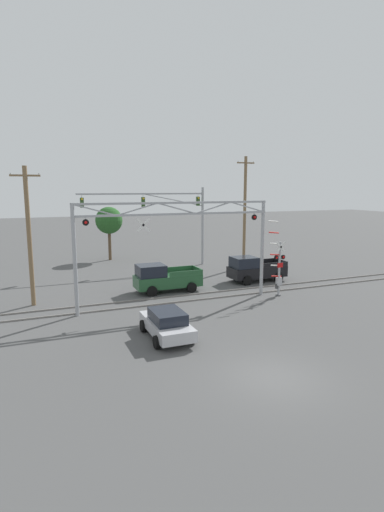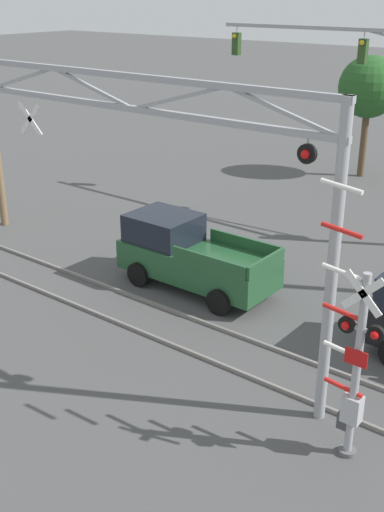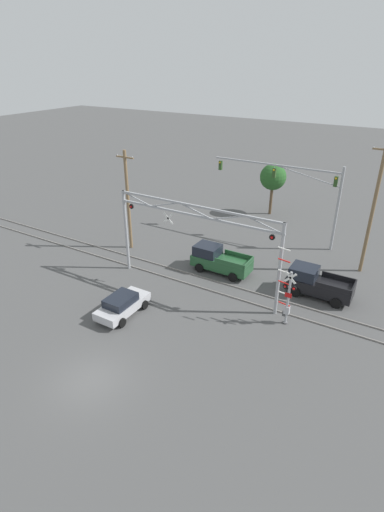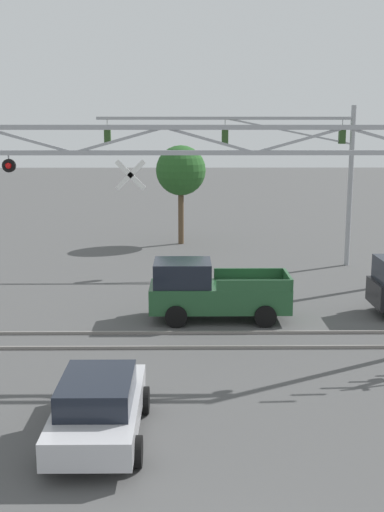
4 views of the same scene
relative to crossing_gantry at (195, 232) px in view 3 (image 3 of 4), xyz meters
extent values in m
plane|color=#4C4C4C|center=(0.01, -11.24, -4.70)|extent=(200.00, 200.00, 0.00)
cube|color=gray|center=(0.01, 0.28, -4.65)|extent=(80.00, 0.08, 0.10)
cube|color=gray|center=(0.01, 1.72, -4.65)|extent=(80.00, 0.08, 0.10)
cylinder|color=#9EA0A5|center=(-6.39, 0.00, -1.34)|extent=(0.23, 0.23, 6.72)
cylinder|color=#9EA0A5|center=(6.42, 0.00, -1.34)|extent=(0.23, 0.23, 6.72)
cube|color=#9EA0A5|center=(0.01, 0.00, 1.25)|extent=(13.05, 0.14, 0.14)
cube|color=#9EA0A5|center=(0.01, 0.00, 1.95)|extent=(13.05, 0.14, 0.14)
cube|color=#9EA0A5|center=(-5.11, 0.00, 1.60)|extent=(2.58, 0.08, 0.78)
cube|color=#9EA0A5|center=(-2.55, 0.00, 1.60)|extent=(2.58, 0.08, 0.78)
cube|color=#9EA0A5|center=(0.01, 0.00, 1.60)|extent=(2.58, 0.08, 0.78)
cube|color=#9EA0A5|center=(2.58, 0.00, 1.60)|extent=(2.58, 0.08, 0.78)
cube|color=#9EA0A5|center=(5.14, 0.00, 1.60)|extent=(2.58, 0.08, 0.78)
cylinder|color=black|center=(-5.67, 0.00, 0.89)|extent=(0.38, 0.10, 0.38)
sphere|color=red|center=(-5.67, -0.07, 0.89)|extent=(0.18, 0.18, 0.18)
cylinder|color=#9EA0A5|center=(-5.67, 0.00, 1.13)|extent=(0.04, 0.04, 0.10)
cylinder|color=black|center=(5.70, 0.00, 0.89)|extent=(0.38, 0.10, 0.38)
sphere|color=red|center=(5.70, -0.07, 0.89)|extent=(0.18, 0.18, 0.18)
cylinder|color=#9EA0A5|center=(5.70, 0.00, 1.13)|extent=(0.04, 0.04, 0.10)
cube|color=white|center=(-2.23, -0.10, 0.63)|extent=(0.88, 0.03, 0.88)
cube|color=white|center=(-2.23, -0.10, 0.63)|extent=(0.88, 0.03, 0.88)
cylinder|color=black|center=(-2.23, -0.12, 0.63)|extent=(0.04, 0.04, 0.02)
cylinder|color=#9EA0A5|center=(7.42, -0.73, -2.76)|extent=(0.16, 0.16, 3.88)
cylinder|color=#59595B|center=(7.42, -0.73, -4.65)|extent=(0.35, 0.35, 0.10)
cube|color=white|center=(7.42, -0.84, -1.17)|extent=(0.78, 0.03, 0.78)
cube|color=white|center=(7.42, -0.84, -1.17)|extent=(0.78, 0.03, 0.78)
cylinder|color=black|center=(7.42, -0.86, -1.17)|extent=(0.04, 0.04, 0.02)
cylinder|color=black|center=(7.14, -0.73, -1.92)|extent=(0.32, 0.09, 0.32)
sphere|color=red|center=(7.14, -0.79, -1.92)|extent=(0.16, 0.16, 0.16)
cylinder|color=black|center=(7.70, -0.73, -1.92)|extent=(0.32, 0.09, 0.32)
sphere|color=red|center=(7.70, -0.79, -1.92)|extent=(0.16, 0.16, 0.16)
cube|color=#9EA0A5|center=(7.42, -0.73, -1.92)|extent=(0.64, 0.06, 0.06)
cube|color=red|center=(7.42, -0.83, -2.47)|extent=(0.44, 0.02, 0.32)
cube|color=#B2B2B7|center=(7.42, -0.73, -3.65)|extent=(0.36, 0.28, 0.56)
cylinder|color=red|center=(7.19, -0.73, -3.26)|extent=(0.79, 0.09, 0.17)
cylinder|color=white|center=(7.11, -0.73, -2.49)|extent=(0.79, 0.09, 0.17)
cylinder|color=red|center=(7.03, -0.73, -1.71)|extent=(0.79, 0.09, 0.17)
cylinder|color=white|center=(6.95, -0.73, -0.93)|extent=(0.79, 0.09, 0.17)
cylinder|color=red|center=(6.86, -0.73, -0.16)|extent=(0.79, 0.09, 0.17)
cylinder|color=white|center=(6.78, -0.73, 0.62)|extent=(0.79, 0.09, 0.17)
cube|color=#3F3F42|center=(7.27, -0.73, -4.00)|extent=(0.24, 0.12, 0.36)
cylinder|color=#9EA0A5|center=(7.22, 12.35, -0.87)|extent=(0.24, 0.24, 7.66)
cube|color=#9EA0A5|center=(1.19, 12.35, 2.36)|extent=(12.07, 0.14, 0.14)
cube|color=#9EA0A5|center=(4.20, 12.35, 1.76)|extent=(6.05, 0.08, 1.28)
cylinder|color=#9EA0A5|center=(-4.35, 12.35, 2.21)|extent=(0.04, 0.04, 0.30)
cube|color=#28471E|center=(-4.35, 12.35, 1.61)|extent=(0.30, 0.26, 0.88)
sphere|color=yellow|center=(-4.35, 12.18, 1.93)|extent=(0.18, 0.18, 0.18)
cylinder|color=#9EA0A5|center=(1.19, 12.35, 2.21)|extent=(0.04, 0.04, 0.30)
cube|color=#28471E|center=(1.19, 12.35, 1.61)|extent=(0.30, 0.26, 0.88)
sphere|color=yellow|center=(1.19, 12.18, 1.93)|extent=(0.18, 0.18, 0.18)
cylinder|color=#9EA0A5|center=(6.72, 12.35, 2.21)|extent=(0.04, 0.04, 0.30)
cube|color=#28471E|center=(6.72, 12.35, 1.61)|extent=(0.30, 0.26, 0.88)
sphere|color=yellow|center=(6.72, 12.18, 1.93)|extent=(0.18, 0.18, 0.18)
cube|color=#23512D|center=(0.51, 3.41, -3.89)|extent=(4.87, 1.89, 0.87)
cube|color=black|center=(-0.78, 3.41, -3.03)|extent=(1.98, 1.74, 0.84)
cube|color=#23512D|center=(1.60, 2.50, -3.26)|extent=(2.49, 0.08, 0.38)
cube|color=#23512D|center=(1.60, 4.31, -3.26)|extent=(2.49, 0.08, 0.38)
cube|color=#23512D|center=(2.90, 3.41, -3.26)|extent=(0.10, 1.81, 0.38)
cylinder|color=black|center=(-1.00, 2.45, -4.32)|extent=(0.75, 0.24, 0.75)
cylinder|color=black|center=(-1.00, 4.37, -4.32)|extent=(0.75, 0.24, 0.75)
cylinder|color=black|center=(2.02, 2.45, -4.32)|extent=(0.75, 0.24, 0.75)
cylinder|color=black|center=(2.02, 4.37, -4.32)|extent=(0.75, 0.24, 0.75)
cube|color=black|center=(8.39, 3.78, -3.89)|extent=(4.72, 1.89, 0.87)
cube|color=black|center=(7.14, 3.78, -3.03)|extent=(1.91, 1.74, 0.84)
cube|color=black|center=(9.45, 2.88, -3.26)|extent=(2.40, 0.08, 0.38)
cube|color=black|center=(9.45, 4.69, -3.26)|extent=(2.40, 0.08, 0.38)
cube|color=black|center=(10.70, 3.78, -3.26)|extent=(0.10, 1.81, 0.38)
cylinder|color=black|center=(6.93, 2.83, -4.32)|extent=(0.75, 0.24, 0.75)
cylinder|color=black|center=(6.93, 4.74, -4.32)|extent=(0.75, 0.24, 0.75)
cylinder|color=black|center=(9.85, 2.83, -4.32)|extent=(0.75, 0.24, 0.75)
cylinder|color=black|center=(9.85, 4.74, -4.32)|extent=(0.75, 0.24, 0.75)
cube|color=#B7B7BC|center=(-2.56, -5.38, -4.09)|extent=(1.77, 4.08, 0.58)
cube|color=black|center=(-2.56, -5.55, -3.52)|extent=(1.51, 2.12, 0.56)
cylinder|color=black|center=(-3.45, -4.16, -4.38)|extent=(0.24, 0.64, 0.64)
cylinder|color=black|center=(-1.66, -4.16, -4.38)|extent=(0.24, 0.64, 0.64)
cylinder|color=black|center=(-3.45, -6.61, -4.38)|extent=(0.24, 0.64, 0.64)
cylinder|color=black|center=(-1.66, -6.61, -4.38)|extent=(0.24, 0.64, 0.64)
cylinder|color=brown|center=(-8.80, 3.33, -0.23)|extent=(0.28, 0.28, 8.94)
cube|color=brown|center=(-8.80, 3.33, 3.64)|extent=(1.80, 0.12, 0.12)
cylinder|color=silver|center=(-9.62, 3.33, 3.74)|extent=(0.08, 0.08, 0.12)
cylinder|color=silver|center=(-7.98, 3.33, 3.74)|extent=(0.08, 0.08, 0.12)
cylinder|color=brown|center=(10.33, 9.44, 0.55)|extent=(0.28, 0.28, 10.50)
cylinder|color=silver|center=(9.51, 9.44, 5.30)|extent=(0.08, 0.08, 0.12)
cylinder|color=brown|center=(-0.95, 18.30, -3.08)|extent=(0.32, 0.32, 3.24)
sphere|color=#265623|center=(-0.95, 18.30, -0.47)|extent=(2.84, 2.84, 2.84)
camera|label=1|loc=(-8.72, -23.95, 2.85)|focal=28.00mm
camera|label=2|loc=(11.25, -10.57, 3.73)|focal=45.00mm
camera|label=3|loc=(13.23, -22.59, 11.20)|focal=28.00mm
camera|label=4|loc=(-0.65, -18.35, 1.97)|focal=45.00mm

